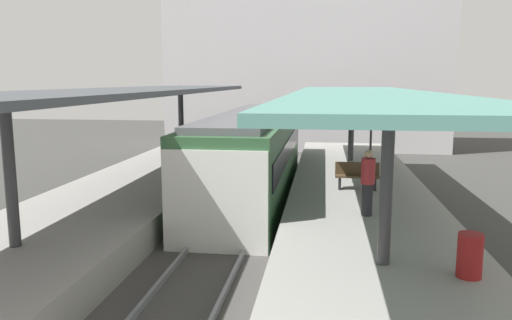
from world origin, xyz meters
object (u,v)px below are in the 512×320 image
platform_bench (357,175)px  platform_sign (371,131)px  litter_bin (470,255)px  commuter_train (252,155)px  passenger_near_bench (368,182)px

platform_bench → platform_sign: bearing=76.6°
platform_bench → litter_bin: platform_bench is taller
commuter_train → platform_bench: bearing=-30.1°
litter_bin → platform_bench: bearing=102.0°
commuter_train → platform_sign: 4.46m
platform_sign → litter_bin: (0.89, -9.82, -1.22)m
litter_bin → platform_sign: bearing=95.2°
platform_bench → passenger_near_bench: size_ratio=0.82×
commuter_train → passenger_near_bench: size_ratio=7.64×
commuter_train → platform_bench: size_ratio=9.37×
commuter_train → passenger_near_bench: 6.54m
platform_sign → litter_bin: platform_sign is taller
commuter_train → platform_bench: commuter_train is taller
platform_bench → platform_sign: size_ratio=0.63×
passenger_near_bench → commuter_train: bearing=125.2°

